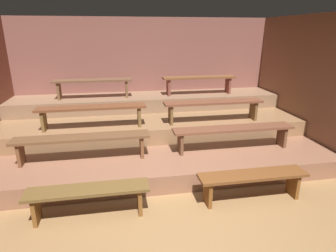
{
  "coord_description": "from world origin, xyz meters",
  "views": [
    {
      "loc": [
        -0.66,
        -2.5,
        2.22
      ],
      "look_at": [
        0.19,
        2.22,
        0.64
      ],
      "focal_mm": 30.63,
      "sensor_mm": 36.0,
      "label": 1
    }
  ],
  "objects": [
    {
      "name": "platform_middle",
      "position": [
        0.0,
        3.21,
        0.44
      ],
      "size": [
        5.82,
        2.05,
        0.29
      ],
      "primitive_type": "cube",
      "color": "#906744",
      "rests_on": "platform_lower"
    },
    {
      "name": "ground",
      "position": [
        0.0,
        2.12,
        -0.04
      ],
      "size": [
        6.62,
        5.04,
        0.08
      ],
      "primitive_type": "cube",
      "color": "olive"
    },
    {
      "name": "wall_right",
      "position": [
        2.94,
        2.12,
        1.27
      ],
      "size": [
        0.06,
        5.04,
        2.54
      ],
      "primitive_type": "cube",
      "color": "brown",
      "rests_on": "ground"
    },
    {
      "name": "bench_floor_right",
      "position": [
        1.08,
        0.71,
        0.31
      ],
      "size": [
        1.49,
        0.32,
        0.4
      ],
      "color": "brown",
      "rests_on": "ground"
    },
    {
      "name": "bench_lower_right",
      "position": [
        1.24,
        1.8,
        0.62
      ],
      "size": [
        2.07,
        0.32,
        0.4
      ],
      "color": "brown",
      "rests_on": "platform_lower"
    },
    {
      "name": "platform_lower",
      "position": [
        0.0,
        2.63,
        0.15
      ],
      "size": [
        5.82,
        3.21,
        0.29
      ],
      "primitive_type": "cube",
      "color": "#8B5C44",
      "rests_on": "ground"
    },
    {
      "name": "bench_upper_left",
      "position": [
        -1.16,
        3.68,
        1.19
      ],
      "size": [
        1.63,
        0.32,
        0.4
      ],
      "color": "brown",
      "rests_on": "platform_upper"
    },
    {
      "name": "bench_middle_right",
      "position": [
        1.11,
        2.52,
        0.9
      ],
      "size": [
        1.89,
        0.32,
        0.4
      ],
      "color": "brown",
      "rests_on": "platform_middle"
    },
    {
      "name": "bench_middle_left",
      "position": [
        -1.11,
        2.52,
        0.9
      ],
      "size": [
        1.89,
        0.32,
        0.4
      ],
      "color": "brown",
      "rests_on": "platform_middle"
    },
    {
      "name": "bench_floor_left",
      "position": [
        -1.08,
        0.71,
        0.31
      ],
      "size": [
        1.49,
        0.32,
        0.4
      ],
      "color": "brown",
      "rests_on": "ground"
    },
    {
      "name": "wall_back",
      "position": [
        0.0,
        4.27,
        1.27
      ],
      "size": [
        6.62,
        0.06,
        2.54
      ],
      "primitive_type": "cube",
      "color": "brown",
      "rests_on": "ground"
    },
    {
      "name": "bench_lower_left",
      "position": [
        -1.24,
        1.8,
        0.62
      ],
      "size": [
        2.07,
        0.32,
        0.4
      ],
      "color": "brown",
      "rests_on": "platform_lower"
    },
    {
      "name": "platform_upper",
      "position": [
        0.0,
        3.76,
        0.73
      ],
      "size": [
        5.82,
        0.96,
        0.29
      ],
      "primitive_type": "cube",
      "color": "#8A664B",
      "rests_on": "platform_middle"
    },
    {
      "name": "bench_upper_right",
      "position": [
        1.16,
        3.68,
        1.19
      ],
      "size": [
        1.63,
        0.32,
        0.4
      ],
      "color": "brown",
      "rests_on": "platform_upper"
    }
  ]
}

